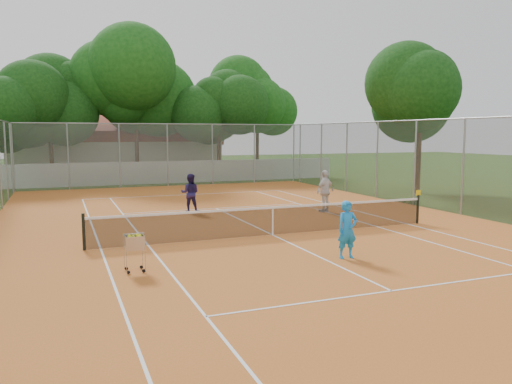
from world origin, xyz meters
name	(u,v)px	position (x,y,z in m)	size (l,w,h in m)	color
ground	(273,236)	(0.00, 0.00, 0.00)	(120.00, 120.00, 0.00)	#203D10
court_pad	(273,235)	(0.00, 0.00, 0.01)	(18.00, 34.00, 0.02)	#BE6525
court_lines	(273,235)	(0.00, 0.00, 0.02)	(10.98, 23.78, 0.01)	white
tennis_net	(273,221)	(0.00, 0.00, 0.51)	(11.88, 0.10, 0.98)	black
perimeter_fence	(273,176)	(0.00, 0.00, 2.00)	(18.00, 34.00, 4.00)	slate
boundary_wall	(162,172)	(0.00, 19.00, 0.75)	(26.00, 0.30, 1.50)	silver
clubhouse	(116,148)	(-2.00, 29.00, 2.20)	(16.40, 9.00, 4.40)	beige
tropical_trees	(153,111)	(0.00, 22.00, 5.00)	(29.00, 19.00, 10.00)	black
player_near	(347,230)	(0.64, -3.58, 0.80)	(0.57, 0.37, 1.57)	#1A87E1
player_far_left	(190,193)	(-1.33, 5.82, 0.85)	(0.80, 0.63, 1.65)	#1F1849
player_far_right	(325,191)	(4.08, 3.74, 0.92)	(1.06, 0.44, 1.81)	silver
ball_hopper	(135,252)	(-4.90, -2.85, 0.52)	(0.48, 0.48, 1.00)	#B7B7BE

